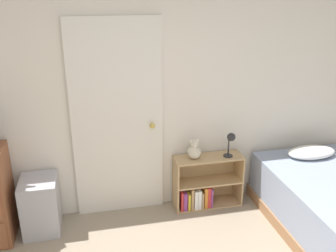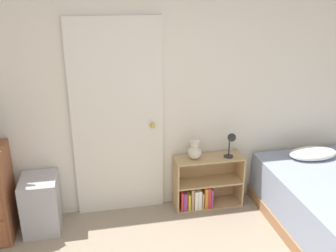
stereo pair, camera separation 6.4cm
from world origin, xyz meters
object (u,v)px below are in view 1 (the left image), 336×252
object	(u,v)px
bookshelf	(203,186)
desk_lamp	(231,140)
teddy_bear	(194,150)
storage_bin	(41,205)

from	to	relation	value
bookshelf	desk_lamp	bearing A→B (deg)	-8.12
teddy_bear	desk_lamp	world-z (taller)	desk_lamp
bookshelf	desk_lamp	size ratio (longest dim) A/B	2.74
storage_bin	teddy_bear	world-z (taller)	teddy_bear
teddy_bear	bookshelf	bearing A→B (deg)	2.00
teddy_bear	desk_lamp	size ratio (longest dim) A/B	0.82
teddy_bear	storage_bin	bearing A→B (deg)	-177.28
bookshelf	desk_lamp	world-z (taller)	desk_lamp
storage_bin	bookshelf	bearing A→B (deg)	2.68
storage_bin	teddy_bear	xyz separation A→B (m)	(1.57, 0.07, 0.40)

